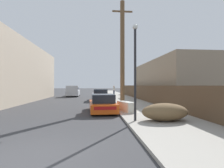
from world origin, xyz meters
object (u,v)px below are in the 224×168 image
(street_lamp, at_px, (135,65))
(pedestrian, at_px, (114,90))
(brush_pile, at_px, (165,112))
(pickup_truck, at_px, (73,91))
(discarded_fridge, at_px, (126,107))
(parked_sports_car_red, at_px, (102,104))
(car_parked_mid, at_px, (100,95))
(utility_pole, at_px, (122,52))

(street_lamp, height_order, pedestrian, street_lamp)
(brush_pile, bearing_deg, street_lamp, 175.73)
(pickup_truck, distance_m, brush_pile, 22.79)
(pickup_truck, bearing_deg, pedestrian, -163.94)
(discarded_fridge, xyz_separation_m, parked_sports_car_red, (-1.59, 0.62, 0.13))
(discarded_fridge, distance_m, car_parked_mid, 9.83)
(street_lamp, xyz_separation_m, pedestrian, (1.45, 23.91, -1.90))
(utility_pole, bearing_deg, pedestrian, 86.52)
(brush_pile, bearing_deg, pickup_truck, 108.54)
(pickup_truck, bearing_deg, utility_pole, 110.29)
(parked_sports_car_red, height_order, brush_pile, parked_sports_car_red)
(pedestrian, bearing_deg, utility_pole, -93.48)
(street_lamp, bearing_deg, pickup_truck, 105.03)
(pickup_truck, bearing_deg, street_lamp, 102.60)
(parked_sports_car_red, relative_size, pickup_truck, 0.74)
(pickup_truck, bearing_deg, brush_pile, 106.12)
(parked_sports_car_red, bearing_deg, brush_pile, -55.31)
(car_parked_mid, xyz_separation_m, street_lamp, (1.43, -12.85, 2.24))
(parked_sports_car_red, distance_m, brush_pile, 4.87)
(parked_sports_car_red, distance_m, car_parked_mid, 9.09)
(parked_sports_car_red, relative_size, brush_pile, 1.83)
(utility_pole, bearing_deg, pickup_truck, 112.71)
(brush_pile, distance_m, pedestrian, 24.02)
(street_lamp, bearing_deg, car_parked_mid, 96.34)
(discarded_fridge, height_order, utility_pole, utility_pole)
(pedestrian, bearing_deg, parked_sports_car_red, -98.27)
(brush_pile, bearing_deg, discarded_fridge, 112.87)
(car_parked_mid, height_order, pedestrian, pedestrian)
(brush_pile, bearing_deg, car_parked_mid, 102.64)
(pickup_truck, height_order, utility_pole, utility_pole)
(utility_pole, bearing_deg, parked_sports_car_red, -122.18)
(brush_pile, bearing_deg, parked_sports_car_red, 127.47)
(parked_sports_car_red, distance_m, street_lamp, 4.66)
(utility_pole, xyz_separation_m, brush_pile, (1.08, -6.86, -4.26))
(utility_pole, xyz_separation_m, street_lamp, (-0.40, -6.75, -1.91))
(parked_sports_car_red, bearing_deg, pickup_truck, 100.79)
(pickup_truck, relative_size, street_lamp, 1.19)
(car_parked_mid, xyz_separation_m, pickup_truck, (-4.34, 8.65, 0.25))
(discarded_fridge, bearing_deg, pedestrian, 69.10)
(pedestrian, bearing_deg, discarded_fridge, -93.69)
(parked_sports_car_red, distance_m, pedestrian, 20.37)
(pedestrian, bearing_deg, pickup_truck, -161.51)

